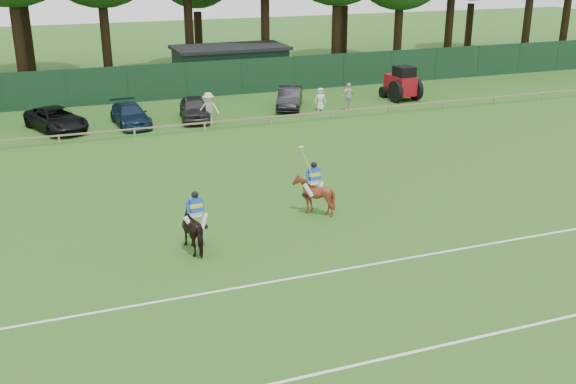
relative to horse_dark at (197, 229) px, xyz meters
name	(u,v)px	position (x,y,z in m)	size (l,w,h in m)	color
ground	(305,261)	(3.18, -2.20, -0.80)	(160.00, 160.00, 0.00)	#1E4C14
horse_dark	(197,229)	(0.00, 0.00, 0.00)	(0.86, 1.89, 1.59)	black
horse_chestnut	(313,195)	(5.11, 1.76, -0.02)	(1.25, 1.41, 1.55)	maroon
suv_black	(56,119)	(-3.78, 18.79, -0.13)	(2.20, 4.77, 1.33)	black
sedan_navy	(130,115)	(0.37, 18.52, -0.17)	(1.76, 4.34, 1.26)	#13243C
hatch_grey	(194,108)	(4.21, 18.51, -0.09)	(1.67, 4.15, 1.41)	#2B2A2D
estate_black	(290,98)	(10.76, 19.37, -0.11)	(1.45, 4.17, 1.37)	black
spectator_left	(209,108)	(4.80, 17.18, 0.15)	(1.23, 0.71, 1.90)	beige
spectator_mid	(348,97)	(14.08, 17.54, 0.10)	(1.05, 0.44, 1.79)	silver
spectator_right	(320,99)	(12.39, 18.11, -0.06)	(0.72, 0.47, 1.47)	white
rider_dark	(196,209)	(0.00, -0.01, 0.72)	(0.93, 0.43, 1.41)	silver
rider_chestnut	(314,178)	(5.11, 1.75, 0.70)	(0.94, 0.56, 2.05)	silver
pitch_lines	(350,311)	(3.18, -5.70, -0.79)	(60.00, 5.10, 0.01)	silver
pitch_rail	(187,124)	(3.18, 15.80, -0.35)	(62.10, 0.10, 0.50)	#997F5B
perimeter_fence	(158,82)	(3.18, 24.80, 0.45)	(92.08, 0.08, 2.50)	#14351E
utility_shed	(230,66)	(9.18, 27.80, 0.74)	(8.40, 4.40, 3.04)	#14331E
tree_row	(166,79)	(5.18, 32.80, -0.80)	(96.00, 12.00, 21.00)	#26561C
tractor	(402,84)	(18.90, 19.15, 0.31)	(2.04, 2.89, 2.33)	maroon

